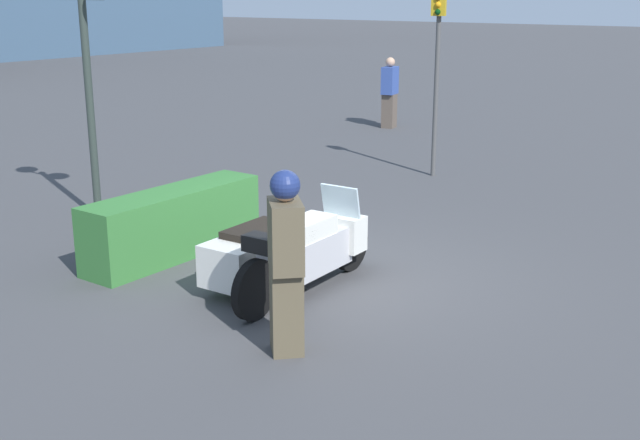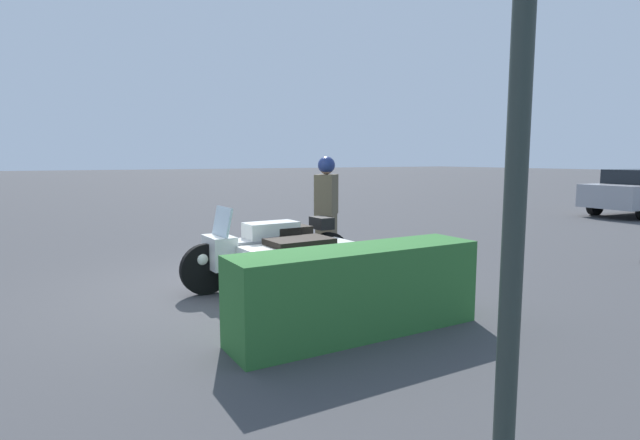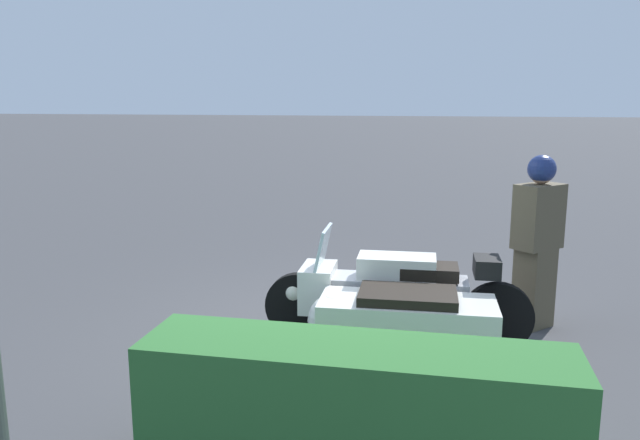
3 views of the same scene
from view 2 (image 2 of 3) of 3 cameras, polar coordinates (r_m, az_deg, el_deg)
ground_plane at (r=7.01m, az=-10.54°, el=-8.03°), size 160.00×160.00×0.00m
police_motorcycle at (r=6.90m, az=-4.55°, el=-4.16°), size 2.65×1.19×1.17m
officer_rider at (r=8.50m, az=0.73°, el=1.40°), size 0.57×0.57×1.85m
hedge_bush_curbside at (r=5.22m, az=4.31°, el=-8.07°), size 2.74×0.66×0.90m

